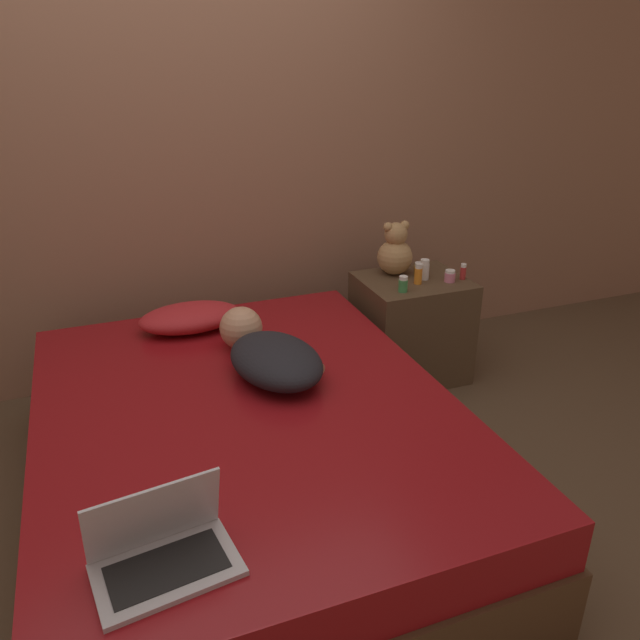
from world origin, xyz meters
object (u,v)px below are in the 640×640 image
(teddy_bear, at_px, (395,251))
(bottle_red, at_px, (463,272))
(bottle_orange, at_px, (418,274))
(laptop, at_px, (162,549))
(person_lying, at_px, (269,353))
(pillow, at_px, (190,317))
(bottle_white, at_px, (424,270))
(bottle_green, at_px, (403,284))
(bottle_amber, at_px, (419,269))
(bottle_pink, at_px, (450,276))

(teddy_bear, distance_m, bottle_red, 0.37)
(bottle_orange, bearing_deg, laptop, -137.67)
(person_lying, distance_m, bottle_orange, 1.05)
(pillow, height_order, laptop, laptop)
(bottle_white, bearing_deg, person_lying, -153.24)
(person_lying, height_order, bottle_white, bottle_white)
(pillow, relative_size, person_lying, 0.70)
(person_lying, bearing_deg, bottle_red, 8.89)
(teddy_bear, bearing_deg, pillow, -174.08)
(bottle_white, relative_size, bottle_green, 1.32)
(pillow, relative_size, bottle_orange, 4.35)
(bottle_white, bearing_deg, pillow, 179.39)
(pillow, xyz_separation_m, teddy_bear, (1.12, 0.12, 0.16))
(bottle_orange, xyz_separation_m, bottle_red, (0.26, -0.02, -0.01))
(person_lying, xyz_separation_m, bottle_amber, (1.01, 0.57, 0.05))
(laptop, bearing_deg, pillow, 69.13)
(teddy_bear, relative_size, bottle_orange, 2.65)
(teddy_bear, bearing_deg, bottle_orange, -75.64)
(bottle_white, height_order, bottle_green, bottle_white)
(pillow, xyz_separation_m, bottle_orange, (1.17, -0.06, 0.09))
(person_lying, height_order, bottle_pink, person_lying)
(teddy_bear, height_order, bottle_green, teddy_bear)
(bottle_amber, bearing_deg, teddy_bear, 148.46)
(bottle_orange, height_order, bottle_amber, bottle_orange)
(laptop, bearing_deg, bottle_green, 35.34)
(teddy_bear, xyz_separation_m, bottle_orange, (0.05, -0.18, -0.07))
(teddy_bear, distance_m, bottle_orange, 0.20)
(laptop, bearing_deg, teddy_bear, 38.82)
(person_lying, distance_m, bottle_pink, 1.19)
(teddy_bear, bearing_deg, bottle_pink, -44.33)
(person_lying, relative_size, bottle_red, 8.06)
(pillow, xyz_separation_m, bottle_white, (1.23, -0.01, 0.09))
(bottle_white, bearing_deg, teddy_bear, 130.18)
(person_lying, relative_size, bottle_white, 6.29)
(pillow, distance_m, bottle_white, 1.24)
(pillow, bearing_deg, bottle_orange, -3.07)
(teddy_bear, xyz_separation_m, bottle_green, (-0.08, -0.25, -0.09))
(bottle_orange, bearing_deg, pillow, 176.93)
(teddy_bear, xyz_separation_m, bottle_pink, (0.22, -0.21, -0.09))
(bottle_green, xyz_separation_m, bottle_red, (0.38, 0.05, 0.00))
(bottle_green, bearing_deg, bottle_red, 7.42)
(person_lying, distance_m, bottle_white, 1.13)
(bottle_orange, bearing_deg, bottle_green, -150.01)
(teddy_bear, height_order, bottle_amber, teddy_bear)
(bottle_red, bearing_deg, teddy_bear, 146.15)
(bottle_green, bearing_deg, person_lying, -154.75)
(laptop, distance_m, teddy_bear, 2.12)
(bottle_red, bearing_deg, bottle_amber, 144.82)
(bottle_green, bearing_deg, teddy_bear, 72.40)
(bottle_green, bearing_deg, bottle_amber, 43.39)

